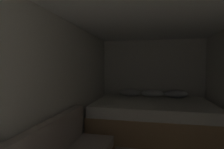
% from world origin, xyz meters
% --- Properties ---
extents(wall_back, '(2.70, 0.05, 2.13)m').
position_xyz_m(wall_back, '(0.00, 4.50, 1.07)').
color(wall_back, silver).
rests_on(wall_back, ground).
extents(wall_left, '(0.05, 5.17, 2.13)m').
position_xyz_m(wall_left, '(-1.32, 1.89, 1.07)').
color(wall_left, silver).
rests_on(wall_left, ground).
extents(ceiling_slab, '(2.70, 5.17, 0.05)m').
position_xyz_m(ceiling_slab, '(0.00, 1.89, 2.16)').
color(ceiling_slab, white).
rests_on(ceiling_slab, wall_left).
extents(bed, '(2.48, 1.70, 0.86)m').
position_xyz_m(bed, '(0.00, 3.59, 0.35)').
color(bed, tan).
rests_on(bed, ground).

